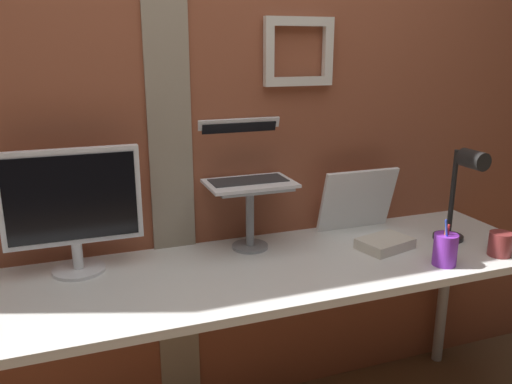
# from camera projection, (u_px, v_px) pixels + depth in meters

# --- Properties ---
(brick_wall_back) EXTENTS (3.46, 0.16, 2.57)m
(brick_wall_back) POSITION_uv_depth(u_px,v_px,m) (196.00, 111.00, 2.00)
(brick_wall_back) COLOR brown
(brick_wall_back) RESTS_ON ground_plane
(desk) EXTENTS (2.18, 0.61, 0.77)m
(desk) POSITION_uv_depth(u_px,v_px,m) (266.00, 285.00, 1.88)
(desk) COLOR white
(desk) RESTS_ON ground_plane
(monitor) EXTENTS (0.46, 0.18, 0.44)m
(monitor) POSITION_uv_depth(u_px,v_px,m) (72.00, 203.00, 1.75)
(monitor) COLOR white
(monitor) RESTS_ON desk
(laptop_stand) EXTENTS (0.28, 0.22, 0.25)m
(laptop_stand) POSITION_uv_depth(u_px,v_px,m) (250.00, 206.00, 1.98)
(laptop_stand) COLOR gray
(laptop_stand) RESTS_ON desk
(laptop) EXTENTS (0.33, 0.29, 0.24)m
(laptop) POSITION_uv_depth(u_px,v_px,m) (243.00, 164.00, 2.01)
(laptop) COLOR white
(laptop) RESTS_ON laptop_stand
(whiteboard_panel) EXTENTS (0.34, 0.09, 0.27)m
(whiteboard_panel) POSITION_uv_depth(u_px,v_px,m) (357.00, 200.00, 2.19)
(whiteboard_panel) COLOR white
(whiteboard_panel) RESTS_ON desk
(desk_lamp) EXTENTS (0.12, 0.20, 0.38)m
(desk_lamp) POSITION_uv_depth(u_px,v_px,m) (463.00, 186.00, 2.01)
(desk_lamp) COLOR black
(desk_lamp) RESTS_ON desk
(pen_cup) EXTENTS (0.08, 0.08, 0.18)m
(pen_cup) POSITION_uv_depth(u_px,v_px,m) (445.00, 249.00, 1.85)
(pen_cup) COLOR purple
(pen_cup) RESTS_ON desk
(coffee_mug) EXTENTS (0.12, 0.08, 0.09)m
(coffee_mug) POSITION_uv_depth(u_px,v_px,m) (501.00, 244.00, 1.94)
(coffee_mug) COLOR maroon
(coffee_mug) RESTS_ON desk
(paper_clutter_stack) EXTENTS (0.23, 0.19, 0.04)m
(paper_clutter_stack) POSITION_uv_depth(u_px,v_px,m) (385.00, 243.00, 2.01)
(paper_clutter_stack) COLOR silver
(paper_clutter_stack) RESTS_ON desk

